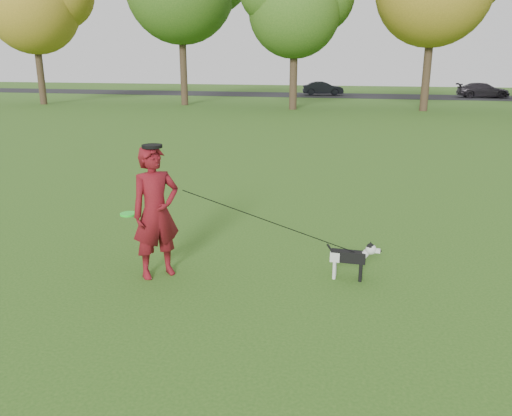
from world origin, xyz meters
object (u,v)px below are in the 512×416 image
(car_right, at_px, (483,90))
(man, at_px, (156,212))
(dog, at_px, (352,256))
(car_mid, at_px, (323,88))

(car_right, bearing_deg, man, 160.27)
(man, relative_size, dog, 2.48)
(car_mid, relative_size, car_right, 0.87)
(car_mid, height_order, car_right, car_right)
(car_mid, distance_m, car_right, 13.46)
(man, height_order, car_mid, man)
(dog, height_order, car_right, car_right)
(man, xyz_separation_m, dog, (2.65, 0.53, -0.58))
(man, relative_size, car_mid, 0.51)
(man, bearing_deg, car_mid, 47.27)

